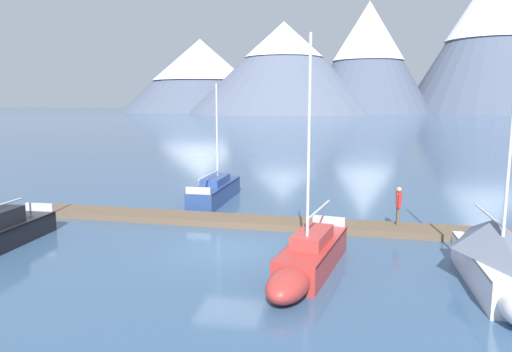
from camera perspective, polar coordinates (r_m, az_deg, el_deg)
ground_plane at (r=18.63m, az=-3.19°, el=-8.97°), size 700.00×700.00×0.00m
mountain_west_summit at (r=254.92m, az=-6.70°, el=12.18°), size 83.13×83.13×37.23m
mountain_central_massif at (r=224.13m, az=3.34°, el=13.03°), size 88.71×88.71×41.28m
mountain_shoulder_ridge at (r=230.27m, az=13.33°, el=14.05°), size 58.55×58.55×50.30m
mountain_east_summit at (r=252.07m, az=26.63°, el=15.04°), size 77.85×77.85×68.03m
dock at (r=22.34m, az=-0.88°, el=-5.50°), size 24.95×3.13×0.30m
sailboat_second_berth at (r=27.96m, az=-4.60°, el=-1.59°), size 1.68×7.53×6.72m
sailboat_mid_dock_port at (r=16.13m, az=6.28°, el=-9.73°), size 2.57×6.55×7.83m
sailboat_mid_dock_starboard at (r=16.49m, az=27.08°, el=-8.82°), size 1.89×6.41×9.36m
person_on_dock at (r=21.97m, az=16.75°, el=-3.15°), size 0.24×0.59×1.69m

